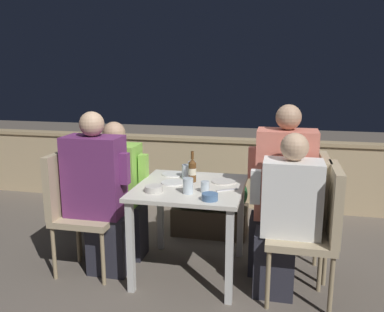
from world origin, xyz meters
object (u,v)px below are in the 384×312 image
Objects in this scene: chair_right_far at (308,207)px; person_green_blouse at (120,190)px; chair_left_near at (75,201)px; beer_bottle at (192,170)px; person_coral_top at (281,192)px; chair_left_far at (97,190)px; person_purple_stripe at (99,194)px; chair_right_near at (317,222)px; potted_plant at (89,185)px; person_white_polo at (285,217)px.

person_green_blouse is at bearing 178.53° from chair_right_far.
chair_left_near is 0.97m from beer_bottle.
beer_bottle is (-0.90, -0.02, 0.24)m from chair_right_far.
person_green_blouse is 0.87× the size of person_coral_top.
chair_left_near is at bearing -98.96° from chair_left_far.
person_purple_stripe is 1.64m from chair_right_near.
person_purple_stripe reaches higher than person_green_blouse.
potted_plant is at bearing 164.16° from person_coral_top.
person_green_blouse is 1.21× the size of chair_right_far.
beer_bottle reaches higher than chair_left_far.
chair_left_far is 1.00× the size of chair_right_near.
person_white_polo is at bearing -12.35° from chair_left_far.
person_white_polo is at bearing -82.80° from person_coral_top.
chair_right_near is 0.31m from chair_right_far.
person_green_blouse is 1.55m from chair_right_far.
potted_plant is (-1.19, 0.56, -0.36)m from beer_bottle.
beer_bottle is (0.86, -0.06, 0.24)m from chair_left_far.
person_green_blouse is 1.42m from person_white_polo.
person_coral_top reaches higher than person_white_polo.
person_purple_stripe is 1.41m from person_coral_top.
person_coral_top is 5.47× the size of beer_bottle.
person_purple_stripe is at bearing -58.00° from potted_plant.
chair_left_far is 0.82× the size of person_white_polo.
person_white_polo is (1.37, -0.35, 0.01)m from person_green_blouse.
person_purple_stripe is at bearing -170.77° from chair_right_far.
person_green_blouse reaches higher than chair_right_near.
chair_left_near and chair_right_far have the same top height.
person_coral_top is at bearing 9.22° from chair_left_near.
person_coral_top is 1.97m from potted_plant.
person_white_polo is at bearing -1.72° from chair_left_near.
chair_right_near is 1.30× the size of potted_plant.
person_white_polo is at bearing -119.04° from chair_right_far.
person_white_polo reaches higher than beer_bottle.
beer_bottle reaches higher than potted_plant.
person_purple_stripe is 1.62m from chair_right_far.
person_coral_top reaches higher than chair_left_far.
chair_right_far is at bearing 98.22° from chair_right_near.
chair_left_near is 1.30× the size of potted_plant.
person_purple_stripe is 1.09× the size of person_white_polo.
chair_right_near is 0.82× the size of person_white_polo.
person_green_blouse reaches higher than chair_right_far.
person_coral_top reaches higher than potted_plant.
person_coral_top is (-0.04, 0.31, 0.08)m from person_white_polo.
chair_right_near is (1.64, -0.05, -0.07)m from person_purple_stripe.
beer_bottle is at bearing 158.69° from person_white_polo.
chair_right_near is at bearing -10.91° from chair_left_far.
beer_bottle is (-0.69, -0.02, 0.14)m from person_coral_top.
chair_left_near is 1.00× the size of chair_left_far.
potted_plant is at bearing 137.90° from person_green_blouse.
person_coral_top is at bearing -15.84° from potted_plant.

